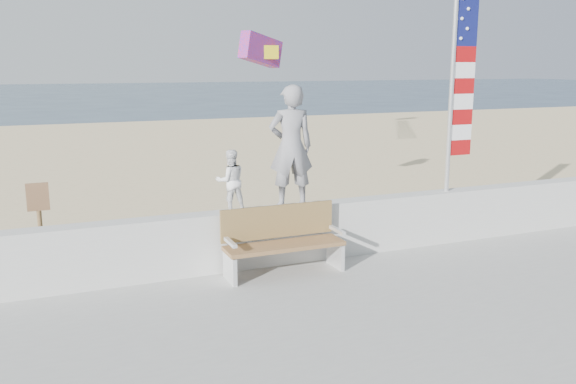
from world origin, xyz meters
name	(u,v)px	position (x,y,z in m)	size (l,w,h in m)	color
ground	(327,322)	(0.00, 0.00, 0.00)	(220.00, 220.00, 0.00)	#283C50
sand	(175,190)	(0.00, 9.00, 0.04)	(90.00, 40.00, 0.08)	beige
seawall	(271,236)	(0.00, 2.00, 0.63)	(30.00, 0.35, 0.90)	beige
adult	(291,146)	(0.33, 2.00, 2.02)	(0.69, 0.45, 1.88)	gray
child	(231,181)	(-0.65, 2.00, 1.55)	(0.46, 0.36, 0.94)	white
bench	(282,240)	(0.00, 1.55, 0.69)	(1.80, 0.57, 1.00)	olive
flag	(458,80)	(3.42, 2.00, 2.99)	(0.50, 0.08, 3.50)	silver
parafoil_kite	(262,50)	(1.16, 5.51, 3.54)	(1.09, 0.72, 0.74)	red
sign	(40,222)	(-3.33, 3.00, 0.94)	(0.32, 0.07, 1.46)	brown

